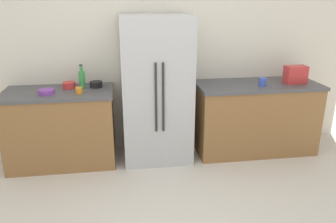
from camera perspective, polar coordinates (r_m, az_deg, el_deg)
kitchen_back_panel at (r=4.17m, az=-3.21°, el=12.28°), size 5.26×0.10×2.79m
counter_left at (r=4.08m, az=-17.82°, el=-2.60°), size 1.23×0.66×0.89m
counter_right at (r=4.35m, az=14.68°, el=-0.94°), size 1.51×0.66×0.89m
refrigerator at (r=3.90m, az=-2.04°, el=3.73°), size 0.80×0.66×1.71m
toaster at (r=4.36m, az=21.05°, el=5.95°), size 0.25×0.15×0.21m
bottle_a at (r=3.99m, az=-14.57°, el=5.52°), size 0.07×0.07×0.27m
cup_a at (r=4.11m, az=15.95°, el=4.92°), size 0.09×0.09×0.10m
cup_b at (r=3.76m, az=-15.04°, el=3.52°), size 0.08×0.08×0.07m
bowl_a at (r=3.86m, az=-20.17°, el=3.22°), size 0.17×0.17×0.05m
bowl_b at (r=4.02m, az=-16.64°, el=4.36°), size 0.15×0.15×0.07m
bowl_c at (r=3.99m, az=-12.26°, el=4.59°), size 0.15×0.15×0.07m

